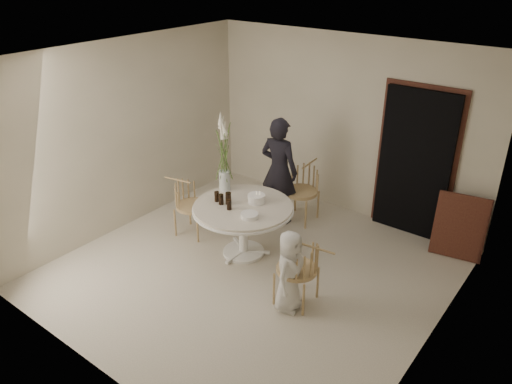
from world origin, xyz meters
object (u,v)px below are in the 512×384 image
Objects in this scene: girl at (279,171)px; birthday_cake at (256,198)px; flower_vase at (224,156)px; chair_left at (185,199)px; boy at (289,271)px; chair_far at (305,183)px; chair_right at (306,266)px; table at (243,213)px.

girl reaches higher than birthday_cake.
birthday_cake is 0.20× the size of flower_vase.
chair_left is 0.51× the size of girl.
birthday_cake is (-1.05, 0.76, 0.29)m from boy.
chair_far is 2.13m from chair_right.
girl is at bearing 69.47° from flower_vase.
table is 5.84× the size of birthday_cake.
flower_vase is (-0.49, 0.21, 0.61)m from table.
flower_vase reaches higher than chair_left.
chair_far is at bearing -134.07° from girl.
table is 1.34× the size of boy.
flower_vase is at bearing -120.66° from chair_far.
chair_right is 3.60× the size of birthday_cake.
chair_right is 0.73× the size of flower_vase.
chair_far is at bearing -153.55° from chair_right.
table is 1.19× the size of flower_vase.
table is at bearing -97.83° from chair_far.
girl is (-0.18, 1.06, 0.19)m from table.
birthday_cake is (0.08, 0.18, 0.17)m from table.
chair_left reaches higher than table.
flower_vase is at bearing 64.99° from girl.
boy is (1.30, -1.64, -0.31)m from girl.
chair_left is at bearing -168.57° from birthday_cake.
chair_right is 0.51× the size of girl.
girl reaches higher than chair_left.
boy is at bearing -66.22° from chair_far.
chair_right is at bearing -27.13° from birthday_cake.
flower_vase reaches higher than table.
birthday_cake is at bearing -3.19° from flower_vase.
chair_left is at bearing 66.80° from boy.
chair_far is 1.05× the size of chair_right.
boy is 4.36× the size of birthday_cake.
boy reaches higher than table.
birthday_cake reaches higher than chair_left.
chair_far is at bearing -48.78° from chair_left.
birthday_cake is at bearing 65.88° from table.
chair_left is 1.15m from birthday_cake.
chair_right is (1.24, -0.42, -0.08)m from table.
chair_left is (-2.26, 0.37, 0.00)m from chair_right.
birthday_cake is (0.26, -0.88, -0.02)m from girl.
boy reaches higher than chair_left.
chair_right is 1.33m from birthday_cake.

